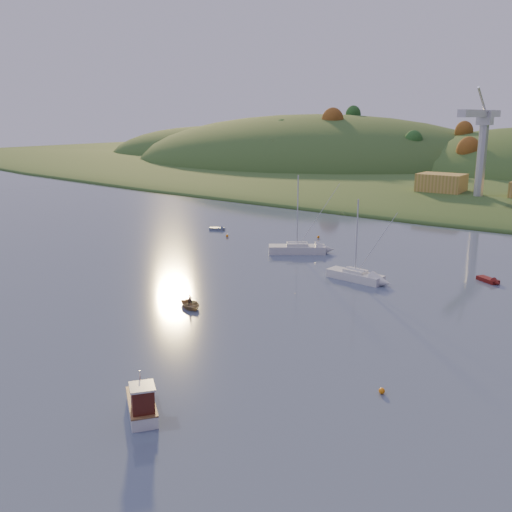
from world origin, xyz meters
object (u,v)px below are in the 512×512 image
Objects in this scene: sailboat_far at (355,275)px; red_tender at (492,281)px; canoe at (190,305)px; grey_dinghy at (220,229)px; fishing_boat at (141,400)px; sailboat_near at (297,248)px.

red_tender is (15.22, 9.39, -0.46)m from sailboat_far.
canoe is 1.04× the size of red_tender.
red_tender reaches higher than grey_dinghy.
sailboat_far reaches higher than fishing_boat.
sailboat_near is (-17.50, 49.50, -0.07)m from fishing_boat.
fishing_boat is 41.17m from sailboat_far.
fishing_boat is 1.78× the size of grey_dinghy.
sailboat_near is at bearing -47.46° from grey_dinghy.
canoe is at bearing -117.63° from sailboat_near.
fishing_boat is 69.14m from grey_dinghy.
sailboat_near is 16.82m from sailboat_far.
fishing_boat is at bearing -106.62° from sailboat_near.
sailboat_far is 23.79m from canoe.
grey_dinghy is (-36.65, 15.61, -0.47)m from sailboat_far.
sailboat_near is 3.34× the size of red_tender.
sailboat_far reaches higher than grey_dinghy.
sailboat_near is 23.24m from grey_dinghy.
sailboat_far is (-2.95, 41.07, -0.14)m from fishing_boat.
fishing_boat is 51.93m from red_tender.
sailboat_far reaches higher than canoe.
grey_dinghy is at bearing 61.43° from canoe.
red_tender is at bearing 37.33° from sailboat_far.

